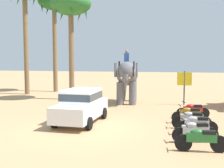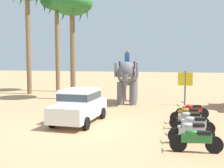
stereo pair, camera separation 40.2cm
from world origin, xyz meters
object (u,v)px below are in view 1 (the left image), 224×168
motorcycle_end_of_row (193,110)px  palm_tree_near_hut (54,4)px  motorcycle_second_in_row (195,131)px  signboard_yellow (184,81)px  car_sedan_foreground (81,105)px  motorcycle_nearest_camera (201,139)px  motorcycle_mid_row (196,124)px  motorcycle_far_in_row (190,114)px  palm_tree_left_of_road (71,7)px  motorcycle_fourth_in_row (192,119)px  elephant_with_mahout (127,76)px

motorcycle_end_of_row → palm_tree_near_hut: palm_tree_near_hut is taller
motorcycle_second_in_row → signboard_yellow: signboard_yellow is taller
car_sedan_foreground → motorcycle_nearest_camera: car_sedan_foreground is taller
signboard_yellow → motorcycle_mid_row: bearing=-88.0°
motorcycle_second_in_row → motorcycle_mid_row: (0.12, 1.16, 0.00)m
motorcycle_far_in_row → motorcycle_end_of_row: (0.22, 1.18, 0.00)m
motorcycle_mid_row → palm_tree_left_of_road: size_ratio=0.21×
motorcycle_fourth_in_row → motorcycle_far_in_row: 1.14m
motorcycle_mid_row → motorcycle_end_of_row: same height
palm_tree_near_hut → palm_tree_left_of_road: size_ratio=1.17×
motorcycle_far_in_row → motorcycle_end_of_row: bearing=79.6°
motorcycle_fourth_in_row → motorcycle_far_in_row: same height
motorcycle_second_in_row → motorcycle_end_of_row: same height
motorcycle_end_of_row → palm_tree_near_hut: bearing=140.8°
motorcycle_mid_row → motorcycle_far_in_row: 2.14m
motorcycle_end_of_row → signboard_yellow: signboard_yellow is taller
motorcycle_fourth_in_row → palm_tree_left_of_road: size_ratio=0.21×
motorcycle_nearest_camera → motorcycle_second_in_row: size_ratio=1.02×
motorcycle_fourth_in_row → motorcycle_mid_row: bearing=-82.1°
motorcycle_mid_row → palm_tree_near_hut: bearing=132.7°
motorcycle_nearest_camera → motorcycle_far_in_row: size_ratio=1.01×
motorcycle_nearest_camera → motorcycle_fourth_in_row: size_ratio=1.00×
motorcycle_far_in_row → signboard_yellow: 5.91m
motorcycle_second_in_row → motorcycle_far_in_row: bearing=90.9°
car_sedan_foreground → signboard_yellow: (5.22, 6.85, 0.76)m
motorcycle_nearest_camera → motorcycle_far_in_row: same height
car_sedan_foreground → palm_tree_near_hut: 16.35m
car_sedan_foreground → elephant_with_mahout: (1.16, 6.74, 1.06)m
car_sedan_foreground → motorcycle_end_of_row: size_ratio=2.33×
elephant_with_mahout → palm_tree_left_of_road: palm_tree_left_of_road is taller
elephant_with_mahout → signboard_yellow: bearing=1.4°
signboard_yellow → elephant_with_mahout: bearing=-178.6°
motorcycle_second_in_row → signboard_yellow: (-0.16, 9.08, 1.22)m
elephant_with_mahout → palm_tree_near_hut: 12.08m
palm_tree_left_of_road → motorcycle_fourth_in_row: bearing=-41.2°
motorcycle_mid_row → signboard_yellow: (-0.28, 7.92, 1.22)m
car_sedan_foreground → motorcycle_second_in_row: size_ratio=2.34×
car_sedan_foreground → motorcycle_mid_row: car_sedan_foreground is taller
car_sedan_foreground → motorcycle_end_of_row: (5.55, 2.24, -0.46)m
car_sedan_foreground → motorcycle_nearest_camera: bearing=-31.1°
car_sedan_foreground → motorcycle_mid_row: size_ratio=2.31×
car_sedan_foreground → motorcycle_far_in_row: (5.34, 1.06, -0.46)m
elephant_with_mahout → palm_tree_near_hut: (-8.27, 5.84, 6.59)m
motorcycle_nearest_camera → motorcycle_far_in_row: (-0.17, 4.38, 0.00)m
elephant_with_mahout → motorcycle_nearest_camera: 11.07m
car_sedan_foreground → palm_tree_near_hut: size_ratio=0.42×
motorcycle_fourth_in_row → palm_tree_left_of_road: palm_tree_left_of_road is taller
palm_tree_left_of_road → signboard_yellow: 10.36m
motorcycle_end_of_row → palm_tree_left_of_road: size_ratio=0.21×
motorcycle_end_of_row → motorcycle_mid_row: bearing=-90.9°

